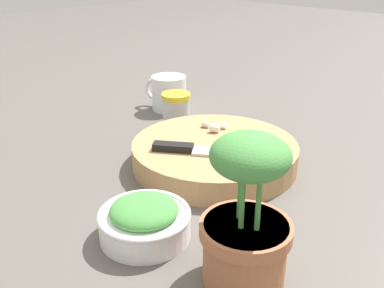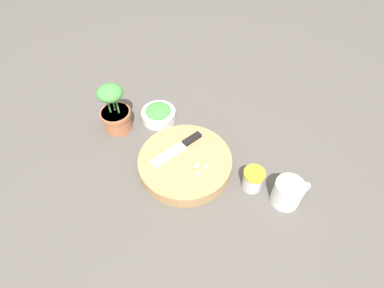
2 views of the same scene
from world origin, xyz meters
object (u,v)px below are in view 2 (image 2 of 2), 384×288
(coffee_mug, at_px, (288,193))
(potted_herb, at_px, (115,111))
(cutting_board, at_px, (185,163))
(spice_jar, at_px, (253,179))
(chef_knife, at_px, (180,147))
(herb_bowl, at_px, (159,114))
(garlic_cloves, at_px, (199,168))

(coffee_mug, xyz_separation_m, potted_herb, (-0.53, 0.35, 0.04))
(cutting_board, xyz_separation_m, spice_jar, (0.20, -0.09, 0.01))
(chef_knife, xyz_separation_m, spice_jar, (0.22, -0.14, -0.01))
(chef_knife, bearing_deg, cutting_board, 158.77)
(herb_bowl, bearing_deg, spice_jar, -48.56)
(coffee_mug, relative_size, potted_herb, 0.62)
(herb_bowl, bearing_deg, chef_knife, -69.04)
(garlic_cloves, distance_m, coffee_mug, 0.27)
(cutting_board, relative_size, garlic_cloves, 5.64)
(herb_bowl, height_order, potted_herb, potted_herb)
(cutting_board, relative_size, spice_jar, 4.15)
(garlic_cloves, bearing_deg, potted_herb, 138.02)
(cutting_board, distance_m, potted_herb, 0.31)
(herb_bowl, relative_size, coffee_mug, 1.09)
(spice_jar, height_order, potted_herb, potted_herb)
(cutting_board, height_order, herb_bowl, herb_bowl)
(garlic_cloves, height_order, spice_jar, spice_jar)
(garlic_cloves, distance_m, herb_bowl, 0.31)
(spice_jar, distance_m, potted_herb, 0.53)
(chef_knife, bearing_deg, garlic_cloves, 174.83)
(chef_knife, xyz_separation_m, potted_herb, (-0.22, 0.15, 0.03))
(chef_knife, xyz_separation_m, garlic_cloves, (0.05, -0.09, 0.00))
(chef_knife, relative_size, herb_bowl, 1.37)
(chef_knife, xyz_separation_m, herb_bowl, (-0.07, 0.19, -0.02))
(cutting_board, bearing_deg, coffee_mug, -26.91)
(chef_knife, distance_m, herb_bowl, 0.20)
(garlic_cloves, bearing_deg, herb_bowl, 114.32)
(coffee_mug, bearing_deg, herb_bowl, 134.66)
(garlic_cloves, bearing_deg, coffee_mug, -22.54)
(potted_herb, bearing_deg, garlic_cloves, -41.98)
(coffee_mug, bearing_deg, garlic_cloves, 157.46)
(cutting_board, distance_m, spice_jar, 0.22)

